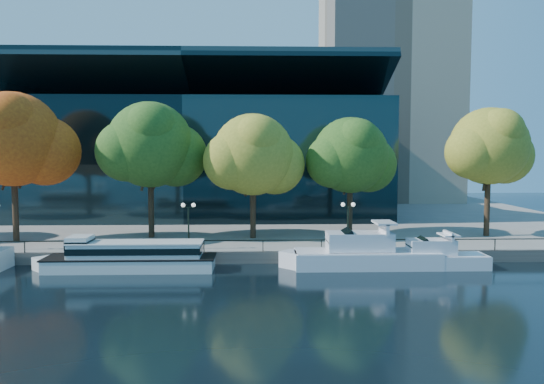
{
  "coord_description": "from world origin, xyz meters",
  "views": [
    {
      "loc": [
        4.41,
        -41.28,
        9.4
      ],
      "look_at": [
        5.91,
        8.0,
        5.7
      ],
      "focal_mm": 35.0,
      "sensor_mm": 36.0,
      "label": 1
    }
  ],
  "objects_px": {
    "tour_boat": "(126,256)",
    "tree_2": "(152,147)",
    "cruiser_far": "(431,257)",
    "lamp_2": "(348,214)",
    "lamp_1": "(188,215)",
    "tree_1": "(15,141)",
    "tree_3": "(255,156)",
    "tree_4": "(352,157)",
    "tree_5": "(491,148)",
    "cruiser_near": "(360,253)"
  },
  "relations": [
    {
      "from": "lamp_1",
      "to": "tree_1",
      "type": "bearing_deg",
      "value": 165.14
    },
    {
      "from": "tree_2",
      "to": "tree_1",
      "type": "bearing_deg",
      "value": -170.46
    },
    {
      "from": "lamp_1",
      "to": "lamp_2",
      "type": "xyz_separation_m",
      "value": [
        13.9,
        0.0,
        0.0
      ]
    },
    {
      "from": "cruiser_far",
      "to": "lamp_2",
      "type": "distance_m",
      "value": 7.82
    },
    {
      "from": "lamp_2",
      "to": "tree_1",
      "type": "bearing_deg",
      "value": 171.78
    },
    {
      "from": "lamp_1",
      "to": "tour_boat",
      "type": "bearing_deg",
      "value": -140.16
    },
    {
      "from": "cruiser_far",
      "to": "tree_1",
      "type": "xyz_separation_m",
      "value": [
        -36.69,
        8.13,
        9.48
      ]
    },
    {
      "from": "tree_1",
      "to": "lamp_1",
      "type": "distance_m",
      "value": 18.36
    },
    {
      "from": "cruiser_near",
      "to": "tree_3",
      "type": "distance_m",
      "value": 14.83
    },
    {
      "from": "cruiser_far",
      "to": "lamp_2",
      "type": "relative_size",
      "value": 2.28
    },
    {
      "from": "tree_5",
      "to": "lamp_2",
      "type": "bearing_deg",
      "value": -157.39
    },
    {
      "from": "cruiser_near",
      "to": "tree_4",
      "type": "distance_m",
      "value": 13.94
    },
    {
      "from": "lamp_2",
      "to": "cruiser_far",
      "type": "bearing_deg",
      "value": -31.03
    },
    {
      "from": "tour_boat",
      "to": "tree_1",
      "type": "xyz_separation_m",
      "value": [
        -12.11,
        8.16,
        9.25
      ]
    },
    {
      "from": "cruiser_far",
      "to": "tree_5",
      "type": "relative_size",
      "value": 0.72
    },
    {
      "from": "tour_boat",
      "to": "tree_5",
      "type": "distance_m",
      "value": 36.27
    },
    {
      "from": "tree_1",
      "to": "lamp_2",
      "type": "height_order",
      "value": "tree_1"
    },
    {
      "from": "tree_4",
      "to": "tree_5",
      "type": "xyz_separation_m",
      "value": [
        13.55,
        -1.8,
        0.92
      ]
    },
    {
      "from": "tree_3",
      "to": "tree_5",
      "type": "xyz_separation_m",
      "value": [
        23.5,
        0.52,
        0.84
      ]
    },
    {
      "from": "cruiser_far",
      "to": "tree_3",
      "type": "distance_m",
      "value": 19.05
    },
    {
      "from": "tree_1",
      "to": "lamp_2",
      "type": "distance_m",
      "value": 31.49
    },
    {
      "from": "tree_2",
      "to": "cruiser_far",
      "type": "bearing_deg",
      "value": -22.67
    },
    {
      "from": "tree_1",
      "to": "cruiser_far",
      "type": "bearing_deg",
      "value": -12.49
    },
    {
      "from": "cruiser_near",
      "to": "cruiser_far",
      "type": "relative_size",
      "value": 1.42
    },
    {
      "from": "lamp_1",
      "to": "lamp_2",
      "type": "distance_m",
      "value": 13.9
    },
    {
      "from": "cruiser_near",
      "to": "cruiser_far",
      "type": "xyz_separation_m",
      "value": [
        5.74,
        -0.4,
        -0.22
      ]
    },
    {
      "from": "tree_3",
      "to": "tree_4",
      "type": "height_order",
      "value": "tree_3"
    },
    {
      "from": "tree_4",
      "to": "cruiser_near",
      "type": "bearing_deg",
      "value": -96.63
    },
    {
      "from": "tree_2",
      "to": "tree_4",
      "type": "distance_m",
      "value": 20.1
    },
    {
      "from": "lamp_1",
      "to": "tree_4",
      "type": "bearing_deg",
      "value": 27.55
    },
    {
      "from": "tree_3",
      "to": "tree_5",
      "type": "bearing_deg",
      "value": 1.27
    },
    {
      "from": "tour_boat",
      "to": "cruiser_far",
      "type": "distance_m",
      "value": 24.58
    },
    {
      "from": "tour_boat",
      "to": "tree_3",
      "type": "xyz_separation_m",
      "value": [
        10.22,
        9.62,
        7.82
      ]
    },
    {
      "from": "tour_boat",
      "to": "cruiser_far",
      "type": "height_order",
      "value": "cruiser_far"
    },
    {
      "from": "tree_1",
      "to": "tree_2",
      "type": "relative_size",
      "value": 1.05
    },
    {
      "from": "tree_1",
      "to": "tree_2",
      "type": "distance_m",
      "value": 12.47
    },
    {
      "from": "cruiser_near",
      "to": "lamp_2",
      "type": "xyz_separation_m",
      "value": [
        -0.45,
        3.32,
        2.81
      ]
    },
    {
      "from": "cruiser_near",
      "to": "tree_2",
      "type": "xyz_separation_m",
      "value": [
        -18.66,
        9.8,
        8.79
      ]
    },
    {
      "from": "cruiser_near",
      "to": "tour_boat",
      "type": "bearing_deg",
      "value": -178.69
    },
    {
      "from": "tree_1",
      "to": "tree_5",
      "type": "bearing_deg",
      "value": 2.47
    },
    {
      "from": "cruiser_far",
      "to": "cruiser_near",
      "type": "bearing_deg",
      "value": 176.05
    },
    {
      "from": "tour_boat",
      "to": "tree_2",
      "type": "bearing_deg",
      "value": 89.0
    },
    {
      "from": "tree_1",
      "to": "tree_4",
      "type": "distance_m",
      "value": 32.54
    },
    {
      "from": "cruiser_far",
      "to": "tree_3",
      "type": "bearing_deg",
      "value": 146.28
    },
    {
      "from": "cruiser_near",
      "to": "lamp_1",
      "type": "distance_m",
      "value": 14.99
    },
    {
      "from": "tree_2",
      "to": "tour_boat",
      "type": "bearing_deg",
      "value": -91.0
    },
    {
      "from": "tree_2",
      "to": "tree_3",
      "type": "bearing_deg",
      "value": -3.48
    },
    {
      "from": "cruiser_near",
      "to": "tree_4",
      "type": "xyz_separation_m",
      "value": [
        1.34,
        11.5,
        7.76
      ]
    },
    {
      "from": "tree_2",
      "to": "lamp_1",
      "type": "xyz_separation_m",
      "value": [
        4.32,
        -6.47,
        -5.99
      ]
    },
    {
      "from": "cruiser_far",
      "to": "lamp_1",
      "type": "distance_m",
      "value": 20.64
    }
  ]
}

